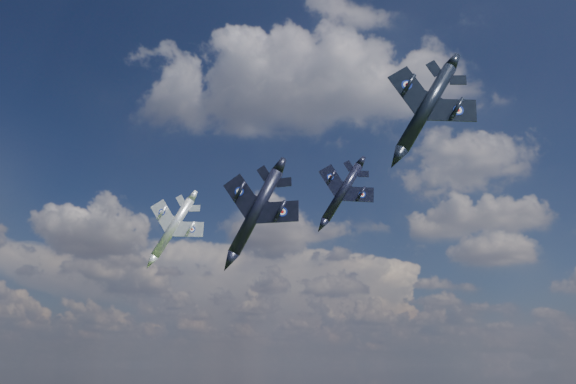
% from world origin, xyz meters
% --- Properties ---
extents(jet_lead_navy, '(12.69, 17.03, 8.65)m').
position_xyz_m(jet_lead_navy, '(0.30, 11.92, 79.75)').
color(jet_lead_navy, black).
extents(jet_right_navy, '(11.73, 15.09, 7.66)m').
position_xyz_m(jet_right_navy, '(21.47, -4.64, 84.77)').
color(jet_right_navy, black).
extents(jet_high_navy, '(12.48, 16.15, 8.29)m').
position_xyz_m(jet_high_navy, '(9.85, 31.65, 87.78)').
color(jet_high_navy, black).
extents(jet_left_silver, '(12.28, 15.69, 7.75)m').
position_xyz_m(jet_left_silver, '(-16.58, 25.34, 81.55)').
color(jet_left_silver, '#92949C').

